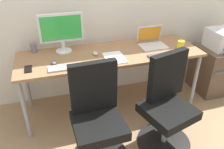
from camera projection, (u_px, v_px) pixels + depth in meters
The scene contains 16 objects.
ground_plane at pixel (111, 104), 2.92m from camera, with size 5.28×5.28×0.00m, color #9E7A56.
desk at pixel (111, 57), 2.59m from camera, with size 2.05×0.67×0.72m.
office_chair_left at pixel (97, 120), 2.04m from camera, with size 0.54×0.54×0.94m.
office_chair_right at pixel (167, 106), 2.21m from camera, with size 0.54×0.54×0.94m.
side_cabinet at pixel (216, 69), 3.11m from camera, with size 0.55×0.50×0.62m.
printer at pixel (224, 39), 2.89m from camera, with size 0.38×0.40×0.24m.
desktop_monitor at pixel (61, 30), 2.47m from camera, with size 0.48×0.18×0.43m.
open_laptop at pixel (152, 41), 2.72m from camera, with size 0.31×0.27×0.22m.
keyboard_by_monitor at pixel (66, 67), 2.24m from camera, with size 0.34×0.12×0.02m, color #B7B7B7.
keyboard_by_laptop at pixel (163, 56), 2.48m from camera, with size 0.34×0.12×0.02m, color #515156.
mouse_by_monitor at pixel (96, 53), 2.51m from camera, with size 0.06×0.10×0.03m, color #B7B7B7.
mouse_by_laptop at pixel (54, 62), 2.32m from camera, with size 0.06×0.10×0.03m, color #515156.
coffee_mug at pixel (181, 45), 2.65m from camera, with size 0.08×0.08×0.09m, color yellow.
pen_cup at pixel (33, 48), 2.56m from camera, with size 0.07×0.07×0.10m, color slate.
phone_near_monitor at pixel (28, 69), 2.22m from camera, with size 0.07×0.14×0.01m, color black.
paper_pile at pixel (115, 58), 2.44m from camera, with size 0.21×0.30×0.01m, color white.
Camera 1 is at (-0.65, -2.25, 1.79)m, focal length 36.62 mm.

